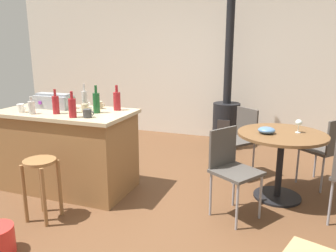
{
  "coord_description": "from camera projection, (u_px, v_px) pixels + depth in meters",
  "views": [
    {
      "loc": [
        1.3,
        -3.02,
        1.67
      ],
      "look_at": [
        0.05,
        0.39,
        0.77
      ],
      "focal_mm": 35.48,
      "sensor_mm": 36.0,
      "label": 1
    }
  ],
  "objects": [
    {
      "name": "folding_chair_right",
      "position": [
        231.0,
        166.0,
        3.24
      ],
      "size": [
        0.55,
        0.55,
        0.87
      ],
      "color": "#47423D",
      "rests_on": "ground_plane"
    },
    {
      "name": "wooden_stool",
      "position": [
        41.0,
        177.0,
        3.17
      ],
      "size": [
        0.3,
        0.3,
        0.61
      ],
      "color": "olive",
      "rests_on": "ground_plane"
    },
    {
      "name": "bottle_1",
      "position": [
        32.0,
        107.0,
        3.58
      ],
      "size": [
        0.07,
        0.07,
        0.19
      ],
      "color": "#B7B2AD",
      "rests_on": "kitchen_island"
    },
    {
      "name": "serving_bowl",
      "position": [
        267.0,
        130.0,
        3.53
      ],
      "size": [
        0.18,
        0.18,
        0.07
      ],
      "primitive_type": "ellipsoid",
      "color": "#4C7099",
      "rests_on": "dining_table"
    },
    {
      "name": "bottle_5",
      "position": [
        72.0,
        104.0,
        3.65
      ],
      "size": [
        0.07,
        0.07,
        0.24
      ],
      "color": "#194C23",
      "rests_on": "kitchen_island"
    },
    {
      "name": "cup_0",
      "position": [
        87.0,
        113.0,
        3.42
      ],
      "size": [
        0.13,
        0.09,
        0.09
      ],
      "color": "#383838",
      "rests_on": "kitchen_island"
    },
    {
      "name": "cup_2",
      "position": [
        85.0,
        104.0,
        3.94
      ],
      "size": [
        0.11,
        0.07,
        0.09
      ],
      "color": "white",
      "rests_on": "kitchen_island"
    },
    {
      "name": "wine_glass",
      "position": [
        299.0,
        123.0,
        3.54
      ],
      "size": [
        0.07,
        0.07,
        0.14
      ],
      "color": "silver",
      "rests_on": "dining_table"
    },
    {
      "name": "folding_chair_left",
      "position": [
        239.0,
        136.0,
        4.24
      ],
      "size": [
        0.56,
        0.56,
        0.88
      ],
      "color": "#47423D",
      "rests_on": "ground_plane"
    },
    {
      "name": "bottle_3",
      "position": [
        117.0,
        101.0,
        3.78
      ],
      "size": [
        0.08,
        0.08,
        0.29
      ],
      "color": "maroon",
      "rests_on": "kitchen_island"
    },
    {
      "name": "ground_plane",
      "position": [
        151.0,
        203.0,
        3.59
      ],
      "size": [
        8.8,
        8.8,
        0.0
      ],
      "primitive_type": "plane",
      "color": "brown"
    },
    {
      "name": "folding_chair_far",
      "position": [
        326.0,
        147.0,
        3.88
      ],
      "size": [
        0.56,
        0.56,
        0.85
      ],
      "color": "#47423D",
      "rests_on": "ground_plane"
    },
    {
      "name": "bottle_0",
      "position": [
        96.0,
        102.0,
        3.63
      ],
      "size": [
        0.08,
        0.08,
        0.31
      ],
      "color": "#194C23",
      "rests_on": "kitchen_island"
    },
    {
      "name": "cup_1",
      "position": [
        21.0,
        108.0,
        3.67
      ],
      "size": [
        0.11,
        0.08,
        0.09
      ],
      "color": "white",
      "rests_on": "kitchen_island"
    },
    {
      "name": "back_wall",
      "position": [
        213.0,
        63.0,
        5.91
      ],
      "size": [
        8.0,
        0.1,
        2.7
      ],
      "primitive_type": "cube",
      "color": "beige",
      "rests_on": "ground_plane"
    },
    {
      "name": "bottle_6",
      "position": [
        56.0,
        104.0,
        3.59
      ],
      "size": [
        0.07,
        0.07,
        0.27
      ],
      "color": "maroon",
      "rests_on": "kitchen_island"
    },
    {
      "name": "cup_4",
      "position": [
        85.0,
        108.0,
        3.67
      ],
      "size": [
        0.11,
        0.07,
        0.1
      ],
      "color": "tan",
      "rests_on": "kitchen_island"
    },
    {
      "name": "dining_table",
      "position": [
        281.0,
        149.0,
        3.59
      ],
      "size": [
        0.94,
        0.94,
        0.75
      ],
      "color": "black",
      "rests_on": "ground_plane"
    },
    {
      "name": "kitchen_island",
      "position": [
        68.0,
        150.0,
        3.88
      ],
      "size": [
        1.53,
        0.81,
        0.93
      ],
      "color": "olive",
      "rests_on": "ground_plane"
    },
    {
      "name": "bottle_4",
      "position": [
        85.0,
        100.0,
        3.78
      ],
      "size": [
        0.06,
        0.06,
        0.31
      ],
      "color": "#B7B2AD",
      "rests_on": "kitchen_island"
    },
    {
      "name": "wood_stove",
      "position": [
        226.0,
        113.0,
        5.47
      ],
      "size": [
        0.44,
        0.45,
        2.34
      ],
      "color": "black",
      "rests_on": "ground_plane"
    },
    {
      "name": "bottle_2",
      "position": [
        72.0,
        107.0,
        3.41
      ],
      "size": [
        0.08,
        0.08,
        0.27
      ],
      "color": "maroon",
      "rests_on": "kitchen_island"
    },
    {
      "name": "toolbox",
      "position": [
        54.0,
        101.0,
        3.91
      ],
      "size": [
        0.45,
        0.22,
        0.18
      ],
      "color": "gray",
      "rests_on": "kitchen_island"
    },
    {
      "name": "cup_3",
      "position": [
        99.0,
        105.0,
        3.89
      ],
      "size": [
        0.12,
        0.08,
        0.09
      ],
      "color": "tan",
      "rests_on": "kitchen_island"
    }
  ]
}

